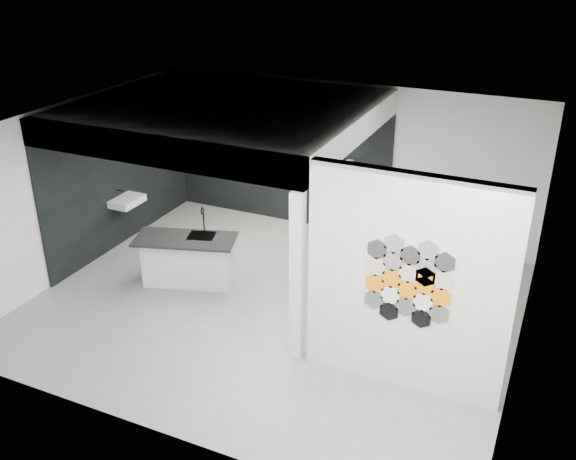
# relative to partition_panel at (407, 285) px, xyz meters

# --- Properties ---
(floor) EXTENTS (7.00, 6.00, 0.01)m
(floor) POSITION_rel_partition_panel_xyz_m (-2.23, 1.00, -1.40)
(floor) COLOR gray
(partition_panel) EXTENTS (2.45, 0.15, 2.80)m
(partition_panel) POSITION_rel_partition_panel_xyz_m (0.00, 0.00, 0.00)
(partition_panel) COLOR silver
(partition_panel) RESTS_ON floor
(bay_clad_back) EXTENTS (4.40, 0.04, 2.35)m
(bay_clad_back) POSITION_rel_partition_panel_xyz_m (-3.52, 3.97, -0.22)
(bay_clad_back) COLOR black
(bay_clad_back) RESTS_ON floor
(bay_clad_left) EXTENTS (0.04, 4.00, 2.35)m
(bay_clad_left) POSITION_rel_partition_panel_xyz_m (-5.70, 2.00, -0.22)
(bay_clad_left) COLOR black
(bay_clad_left) RESTS_ON floor
(bulkhead) EXTENTS (4.40, 4.00, 0.40)m
(bulkhead) POSITION_rel_partition_panel_xyz_m (-3.52, 2.00, 1.15)
(bulkhead) COLOR silver
(bulkhead) RESTS_ON corner_column
(corner_column) EXTENTS (0.16, 0.16, 2.35)m
(corner_column) POSITION_rel_partition_panel_xyz_m (-1.41, 0.00, -0.22)
(corner_column) COLOR silver
(corner_column) RESTS_ON floor
(fascia_beam) EXTENTS (4.40, 0.16, 0.40)m
(fascia_beam) POSITION_rel_partition_panel_xyz_m (-3.52, 0.08, 1.15)
(fascia_beam) COLOR silver
(fascia_beam) RESTS_ON corner_column
(wall_basin) EXTENTS (0.40, 0.60, 0.12)m
(wall_basin) POSITION_rel_partition_panel_xyz_m (-5.46, 1.80, -0.55)
(wall_basin) COLOR silver
(wall_basin) RESTS_ON bay_clad_left
(display_shelf) EXTENTS (3.00, 0.15, 0.04)m
(display_shelf) POSITION_rel_partition_panel_xyz_m (-3.43, 3.87, -0.10)
(display_shelf) COLOR black
(display_shelf) RESTS_ON bay_clad_back
(kitchen_island) EXTENTS (1.71, 1.13, 1.27)m
(kitchen_island) POSITION_rel_partition_panel_xyz_m (-3.76, 1.05, -0.97)
(kitchen_island) COLOR silver
(kitchen_island) RESTS_ON floor
(stockpot) EXTENTS (0.29, 0.29, 0.18)m
(stockpot) POSITION_rel_partition_panel_xyz_m (-4.27, 3.87, 0.01)
(stockpot) COLOR black
(stockpot) RESTS_ON display_shelf
(kettle) EXTENTS (0.22, 0.22, 0.15)m
(kettle) POSITION_rel_partition_panel_xyz_m (-2.27, 3.87, -0.01)
(kettle) COLOR black
(kettle) RESTS_ON display_shelf
(glass_bowl) EXTENTS (0.19, 0.19, 0.11)m
(glass_bowl) POSITION_rel_partition_panel_xyz_m (-2.08, 3.87, -0.02)
(glass_bowl) COLOR gray
(glass_bowl) RESTS_ON display_shelf
(glass_vase) EXTENTS (0.10, 0.10, 0.13)m
(glass_vase) POSITION_rel_partition_panel_xyz_m (-2.08, 3.87, -0.01)
(glass_vase) COLOR gray
(glass_vase) RESTS_ON display_shelf
(bottle_dark) EXTENTS (0.08, 0.08, 0.17)m
(bottle_dark) POSITION_rel_partition_panel_xyz_m (-3.84, 3.87, 0.01)
(bottle_dark) COLOR black
(bottle_dark) RESTS_ON display_shelf
(utensil_cup) EXTENTS (0.09, 0.09, 0.09)m
(utensil_cup) POSITION_rel_partition_panel_xyz_m (-4.37, 3.87, -0.04)
(utensil_cup) COLOR black
(utensil_cup) RESTS_ON display_shelf
(hex_tile_cluster) EXTENTS (1.04, 0.02, 1.16)m
(hex_tile_cluster) POSITION_rel_partition_panel_xyz_m (0.03, -0.09, 0.10)
(hex_tile_cluster) COLOR black
(hex_tile_cluster) RESTS_ON partition_panel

